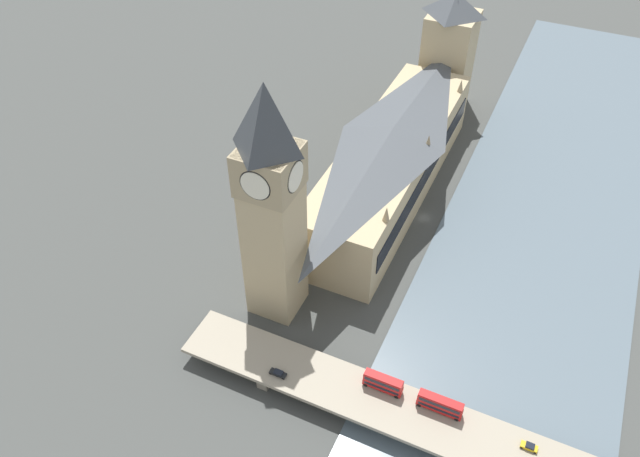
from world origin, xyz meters
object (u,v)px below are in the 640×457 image
Objects in this scene: clock_tower at (272,202)px; parliament_hall at (391,161)px; double_decker_bus_lead at (440,404)px; double_decker_bus_rear at (383,383)px; car_southbound_lead at (529,447)px; car_southbound_mid at (278,373)px; victoria_tower at (448,52)px; road_bridge at (478,442)px.

parliament_hall is at bearing -100.60° from clock_tower.
double_decker_bus_lead is 1.11× the size of double_decker_bus_rear.
double_decker_bus_rear is at bearing 108.90° from parliament_hall.
car_southbound_mid is at bearing 5.99° from car_southbound_lead.
road_bridge is (-54.57, 153.09, -20.30)m from victoria_tower.
car_southbound_lead is (-37.49, 0.77, -2.04)m from double_decker_bus_rear.
road_bridge is at bearing 171.79° from double_decker_bus_rear.
double_decker_bus_rear is at bearing 100.76° from victoria_tower.
victoria_tower is 152.87m from double_decker_bus_rear.
double_decker_bus_rear reaches higher than car_southbound_mid.
victoria_tower reaches higher than car_southbound_lead.
double_decker_bus_lead reaches higher than car_southbound_mid.
parliament_hall is 93.44m from double_decker_bus_lead.
clock_tower is at bearing -14.05° from car_southbound_lead.
clock_tower is (11.97, 63.99, 25.80)m from parliament_hall.
road_bridge is 11.82m from car_southbound_lead.
parliament_hall is 102.67m from road_bridge.
double_decker_bus_rear is 37.55m from car_southbound_lead.
road_bridge is 26.73m from double_decker_bus_rear.
clock_tower is 66.40m from double_decker_bus_lead.
car_southbound_lead is (-22.49, 0.88, -1.98)m from double_decker_bus_lead.
clock_tower is at bearing 84.79° from victoria_tower.
road_bridge is at bearing 160.80° from double_decker_bus_lead.
double_decker_bus_lead reaches higher than road_bridge.
car_southbound_lead is at bearing 128.25° from parliament_hall.
double_decker_bus_rear is at bearing -1.17° from car_southbound_lead.
double_decker_bus_lead is at bearing 117.68° from parliament_hall.
road_bridge is at bearing -175.98° from car_southbound_mid.
clock_tower reaches higher than parliament_hall.
double_decker_bus_lead is 42.15m from car_southbound_mid.
victoria_tower is at bearing -70.38° from road_bridge.
parliament_hall is 106.57m from car_southbound_lead.
parliament_hall is 10.25× the size of double_decker_bus_rear.
car_southbound_mid is at bearing 91.21° from parliament_hall.
clock_tower is 7.24× the size of double_decker_bus_rear.
victoria_tower is at bearing -66.31° from car_southbound_lead.
parliament_hall reaches higher than car_southbound_mid.
double_decker_bus_lead is (11.19, -3.90, 3.69)m from road_bridge.
clock_tower is at bearing 79.40° from parliament_hall.
parliament_hall is at bearing -51.75° from car_southbound_lead.
car_southbound_lead is at bearing -165.06° from road_bridge.
double_decker_bus_rear reaches higher than road_bridge.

